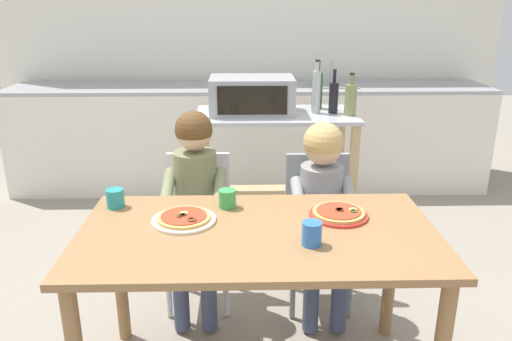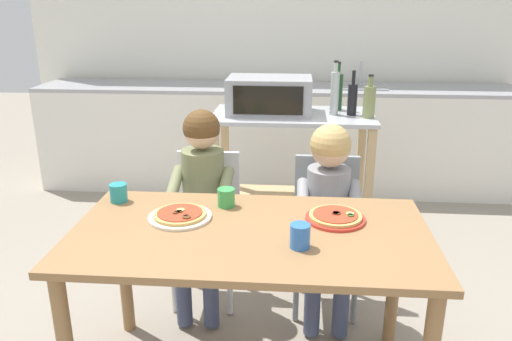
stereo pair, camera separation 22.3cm
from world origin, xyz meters
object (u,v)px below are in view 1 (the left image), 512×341
(bottle_squat_spirits, at_px, (317,89))
(dining_table, at_px, (258,253))
(bottle_dark_olive_oil, at_px, (334,97))
(drinking_cup_teal, at_px, (115,198))
(kitchen_island_cart, at_px, (275,159))
(child_in_olive_shirt, at_px, (195,191))
(pizza_plate_cream, at_px, (184,219))
(dining_chair_right, at_px, (318,219))
(drinking_cup_green, at_px, (227,199))
(bottle_clear_vinegar, at_px, (316,91))
(bottle_brown_beer, at_px, (351,99))
(dining_chair_left, at_px, (198,218))
(pizza_plate_red_rimmed, at_px, (339,214))
(toaster_oven, at_px, (253,95))
(drinking_cup_blue, at_px, (312,234))
(child_in_grey_shirt, at_px, (323,194))

(bottle_squat_spirits, relative_size, dining_table, 0.22)
(bottle_dark_olive_oil, bearing_deg, drinking_cup_teal, -136.24)
(kitchen_island_cart, height_order, child_in_olive_shirt, child_in_olive_shirt)
(pizza_plate_cream, bearing_deg, dining_chair_right, 41.48)
(drinking_cup_teal, distance_m, drinking_cup_green, 0.49)
(kitchen_island_cart, xyz_separation_m, dining_table, (-0.15, -1.35, 0.03))
(dining_chair_right, bearing_deg, bottle_clear_vinegar, 84.71)
(bottle_dark_olive_oil, relative_size, bottle_brown_beer, 1.05)
(bottle_clear_vinegar, relative_size, dining_chair_left, 0.42)
(dining_chair_left, bearing_deg, pizza_plate_red_rimmed, -41.01)
(toaster_oven, xyz_separation_m, pizza_plate_cream, (-0.31, -1.27, -0.28))
(toaster_oven, relative_size, bottle_dark_olive_oil, 1.90)
(drinking_cup_teal, bearing_deg, drinking_cup_green, -1.76)
(kitchen_island_cart, xyz_separation_m, drinking_cup_blue, (0.05, -1.48, 0.18))
(bottle_dark_olive_oil, bearing_deg, bottle_clear_vinegar, 179.66)
(child_in_olive_shirt, xyz_separation_m, child_in_grey_shirt, (0.65, -0.03, -0.01))
(toaster_oven, height_order, dining_chair_right, toaster_oven)
(bottle_squat_spirits, relative_size, child_in_grey_shirt, 0.31)
(dining_table, distance_m, child_in_olive_shirt, 0.65)
(pizza_plate_red_rimmed, bearing_deg, bottle_clear_vinegar, 87.06)
(bottle_dark_olive_oil, bearing_deg, dining_table, -111.10)
(kitchen_island_cart, xyz_separation_m, bottle_squat_spirits, (0.28, 0.15, 0.43))
(pizza_plate_cream, xyz_separation_m, drinking_cup_teal, (-0.32, 0.16, 0.03))
(bottle_brown_beer, xyz_separation_m, dining_chair_right, (-0.27, -0.61, -0.54))
(toaster_oven, relative_size, dining_table, 0.37)
(bottle_dark_olive_oil, xyz_separation_m, bottle_brown_beer, (0.10, -0.07, -0.00))
(dining_table, xyz_separation_m, child_in_olive_shirt, (-0.30, 0.58, 0.05))
(child_in_olive_shirt, bearing_deg, pizza_plate_cream, -89.98)
(dining_table, bearing_deg, child_in_olive_shirt, 117.79)
(bottle_brown_beer, relative_size, dining_table, 0.19)
(drinking_cup_green, bearing_deg, dining_chair_left, 111.17)
(bottle_dark_olive_oil, distance_m, dining_table, 1.50)
(bottle_squat_spirits, relative_size, bottle_brown_beer, 1.18)
(drinking_cup_blue, bearing_deg, dining_chair_right, 79.41)
(child_in_olive_shirt, relative_size, drinking_cup_green, 13.08)
(drinking_cup_teal, xyz_separation_m, drinking_cup_green, (0.49, -0.02, -0.00))
(bottle_brown_beer, bearing_deg, child_in_olive_shirt, -142.50)
(bottle_squat_spirits, bearing_deg, dining_chair_right, -96.16)
(dining_chair_right, bearing_deg, kitchen_island_cart, 105.75)
(bottle_brown_beer, distance_m, pizza_plate_red_rimmed, 1.21)
(dining_table, distance_m, child_in_grey_shirt, 0.65)
(toaster_oven, distance_m, bottle_dark_olive_oil, 0.52)
(bottle_brown_beer, distance_m, bottle_clear_vinegar, 0.22)
(toaster_oven, distance_m, dining_chair_right, 0.95)
(drinking_cup_blue, bearing_deg, bottle_brown_beer, 73.43)
(child_in_olive_shirt, distance_m, drinking_cup_green, 0.39)
(bottle_squat_spirits, bearing_deg, child_in_grey_shirt, -95.39)
(kitchen_island_cart, bearing_deg, bottle_brown_beer, -8.63)
(bottle_dark_olive_oil, distance_m, dining_chair_right, 0.89)
(dining_chair_right, relative_size, drinking_cup_green, 9.94)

